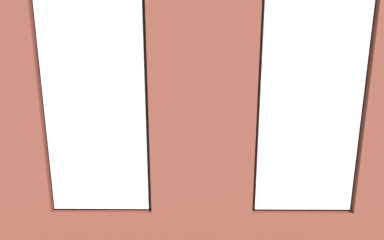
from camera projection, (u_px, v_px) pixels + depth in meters
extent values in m
cube|color=brown|center=(198.00, 168.00, 5.74)|extent=(6.63, 6.23, 0.10)
cube|color=brown|center=(202.00, 85.00, 2.68)|extent=(0.96, 0.16, 3.58)
cube|color=brown|center=(298.00, 236.00, 2.99)|extent=(0.97, 0.16, 0.58)
cube|color=white|center=(311.00, 97.00, 2.65)|extent=(0.91, 0.03, 2.17)
cube|color=#38281E|center=(309.00, 96.00, 2.71)|extent=(0.97, 0.04, 2.23)
cube|color=brown|center=(105.00, 235.00, 3.00)|extent=(0.97, 0.16, 0.58)
cube|color=white|center=(94.00, 97.00, 2.67)|extent=(0.91, 0.03, 2.17)
cube|color=#38281E|center=(97.00, 96.00, 2.73)|extent=(0.97, 0.04, 2.23)
cube|color=tan|center=(201.00, 207.00, 3.04)|extent=(3.10, 0.24, 0.06)
cube|color=black|center=(203.00, 40.00, 2.68)|extent=(0.49, 0.03, 0.64)
cube|color=orange|center=(202.00, 40.00, 2.70)|extent=(0.43, 0.01, 0.58)
cube|color=silver|center=(27.00, 71.00, 5.17)|extent=(0.10, 5.23, 3.58)
cube|color=black|center=(142.00, 208.00, 3.70)|extent=(1.78, 0.85, 0.42)
cube|color=black|center=(135.00, 189.00, 3.30)|extent=(1.78, 0.24, 0.38)
cube|color=black|center=(205.00, 185.00, 3.63)|extent=(0.22, 0.85, 0.24)
cube|color=black|center=(77.00, 184.00, 3.64)|extent=(0.22, 0.85, 0.24)
cube|color=black|center=(168.00, 186.00, 3.68)|extent=(0.61, 0.65, 0.12)
cube|color=black|center=(114.00, 186.00, 3.68)|extent=(0.61, 0.65, 0.12)
cube|color=black|center=(318.00, 156.00, 5.63)|extent=(0.98, 1.81, 0.42)
cube|color=black|center=(338.00, 136.00, 5.52)|extent=(0.37, 1.76, 0.38)
cube|color=black|center=(307.00, 130.00, 6.31)|extent=(0.86, 0.28, 0.24)
cube|color=black|center=(335.00, 153.00, 4.82)|extent=(0.86, 0.28, 0.24)
cube|color=black|center=(312.00, 137.00, 5.89)|extent=(0.69, 0.65, 0.12)
cube|color=black|center=(323.00, 147.00, 5.25)|extent=(0.69, 0.65, 0.12)
cube|color=#A87547|center=(179.00, 143.00, 5.81)|extent=(1.60, 0.71, 0.04)
cube|color=#A87547|center=(216.00, 149.00, 6.13)|extent=(0.07, 0.07, 0.36)
cube|color=#A87547|center=(144.00, 149.00, 6.14)|extent=(0.07, 0.07, 0.36)
cube|color=#A87547|center=(218.00, 159.00, 5.55)|extent=(0.07, 0.07, 0.36)
cube|color=#A87547|center=(139.00, 158.00, 5.56)|extent=(0.07, 0.07, 0.36)
cylinder|color=#B23D38|center=(179.00, 140.00, 5.79)|extent=(0.08, 0.08, 0.10)
cylinder|color=brown|center=(154.00, 142.00, 5.69)|extent=(0.09, 0.09, 0.08)
sphere|color=#286B2D|center=(154.00, 137.00, 5.67)|extent=(0.11, 0.11, 0.11)
cube|color=#59595B|center=(202.00, 140.00, 5.92)|extent=(0.15, 0.16, 0.02)
cube|color=black|center=(185.00, 143.00, 5.69)|extent=(0.12, 0.17, 0.02)
cube|color=black|center=(56.00, 154.00, 5.59)|extent=(1.28, 0.42, 0.49)
cube|color=black|center=(54.00, 141.00, 5.53)|extent=(0.48, 0.20, 0.05)
cube|color=black|center=(54.00, 138.00, 5.52)|extent=(0.06, 0.04, 0.06)
cube|color=black|center=(52.00, 118.00, 5.44)|extent=(1.09, 0.04, 0.68)
cube|color=black|center=(53.00, 118.00, 5.47)|extent=(1.04, 0.01, 0.63)
cylinder|color=olive|center=(174.00, 131.00, 7.72)|extent=(0.46, 0.46, 0.28)
ellipsoid|color=white|center=(173.00, 119.00, 7.66)|extent=(1.02, 1.02, 0.41)
ellipsoid|color=navy|center=(170.00, 115.00, 7.63)|extent=(0.44, 0.44, 0.18)
cylinder|color=#47423D|center=(249.00, 213.00, 3.70)|extent=(0.25, 0.25, 0.29)
cylinder|color=brown|center=(251.00, 181.00, 3.61)|extent=(0.05, 0.05, 0.57)
cone|color=#3D8E42|center=(238.00, 143.00, 3.52)|extent=(0.48, 0.18, 0.49)
cone|color=#3D8E42|center=(245.00, 147.00, 3.39)|extent=(0.45, 0.48, 0.49)
cone|color=#3D8E42|center=(260.00, 147.00, 3.36)|extent=(0.32, 0.50, 0.50)
cone|color=#3D8E42|center=(269.00, 145.00, 3.52)|extent=(0.50, 0.18, 0.47)
cone|color=#3D8E42|center=(257.00, 141.00, 3.69)|extent=(0.38, 0.53, 0.47)
cone|color=#3D8E42|center=(245.00, 139.00, 3.65)|extent=(0.37, 0.48, 0.51)
cylinder|color=gray|center=(2.00, 218.00, 3.57)|extent=(0.26, 0.26, 0.32)
cone|color=#3D8E42|center=(5.00, 137.00, 3.47)|extent=(0.35, 0.36, 0.51)
cylinder|color=beige|center=(105.00, 130.00, 7.72)|extent=(0.35, 0.35, 0.34)
cylinder|color=brown|center=(105.00, 117.00, 7.65)|extent=(0.06, 0.06, 0.36)
cone|color=#1E5B28|center=(94.00, 101.00, 7.60)|extent=(0.62, 0.22, 0.57)
cone|color=#1E5B28|center=(98.00, 100.00, 7.37)|extent=(0.32, 0.53, 0.64)
cone|color=#1E5B28|center=(109.00, 102.00, 7.39)|extent=(0.54, 0.52, 0.56)
cone|color=#1E5B28|center=(111.00, 99.00, 7.66)|extent=(0.50, 0.39, 0.65)
cone|color=#1E5B28|center=(102.00, 99.00, 7.77)|extent=(0.38, 0.58, 0.59)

